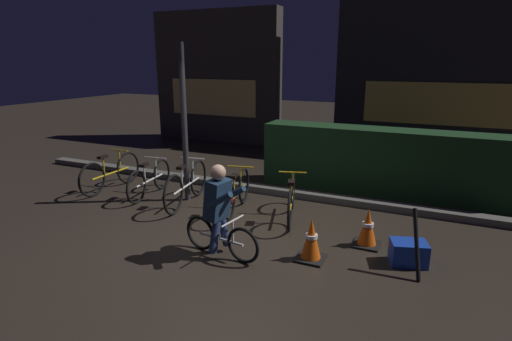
{
  "coord_description": "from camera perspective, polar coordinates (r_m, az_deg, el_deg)",
  "views": [
    {
      "loc": [
        2.64,
        -4.74,
        2.51
      ],
      "look_at": [
        0.2,
        0.6,
        0.9
      ],
      "focal_mm": 28.35,
      "sensor_mm": 36.0,
      "label": 1
    }
  ],
  "objects": [
    {
      "name": "street_post",
      "position": [
        7.3,
        -10.08,
        6.38
      ],
      "size": [
        0.1,
        0.1,
        2.8
      ],
      "primitive_type": "cylinder",
      "color": "#2D2D33",
      "rests_on": "ground"
    },
    {
      "name": "traffic_cone_near",
      "position": [
        5.32,
        7.8,
        -9.68
      ],
      "size": [
        0.36,
        0.36,
        0.57
      ],
      "color": "black",
      "rests_on": "ground"
    },
    {
      "name": "parked_bike_right_mid",
      "position": [
        6.57,
        5.01,
        -4.08
      ],
      "size": [
        0.55,
        1.53,
        0.73
      ],
      "rotation": [
        0.0,
        0.0,
        1.86
      ],
      "color": "black",
      "rests_on": "ground"
    },
    {
      "name": "storefront_left",
      "position": [
        12.98,
        -5.59,
        12.91
      ],
      "size": [
        4.18,
        0.54,
        3.97
      ],
      "color": "#383330",
      "rests_on": "ground"
    },
    {
      "name": "traffic_cone_far",
      "position": [
        5.86,
        15.47,
        -7.82
      ],
      "size": [
        0.36,
        0.36,
        0.54
      ],
      "color": "black",
      "rests_on": "ground"
    },
    {
      "name": "ground_plane",
      "position": [
        5.97,
        -4.2,
        -9.54
      ],
      "size": [
        40.0,
        40.0,
        0.0
      ],
      "primitive_type": "plane",
      "color": "#2D261E"
    },
    {
      "name": "blue_crate",
      "position": [
        5.57,
        20.7,
        -10.81
      ],
      "size": [
        0.51,
        0.44,
        0.3
      ],
      "primitive_type": "cube",
      "rotation": [
        0.0,
        0.0,
        0.3
      ],
      "color": "#193DB7",
      "rests_on": "ground"
    },
    {
      "name": "closed_umbrella",
      "position": [
        5.23,
        21.72,
        -9.62
      ],
      "size": [
        0.2,
        0.38,
        0.79
      ],
      "primitive_type": "cylinder",
      "rotation": [
        0.0,
        0.43,
        1.97
      ],
      "color": "black",
      "rests_on": "ground"
    },
    {
      "name": "storefront_right",
      "position": [
        11.94,
        25.46,
        13.77
      ],
      "size": [
        5.71,
        0.54,
        4.99
      ],
      "color": "#262328",
      "rests_on": "ground"
    },
    {
      "name": "parked_bike_center_right",
      "position": [
        6.82,
        -2.73,
        -3.23
      ],
      "size": [
        0.47,
        1.6,
        0.75
      ],
      "rotation": [
        0.0,
        0.0,
        1.78
      ],
      "color": "black",
      "rests_on": "ground"
    },
    {
      "name": "cyclist",
      "position": [
        5.27,
        -5.11,
        -5.62
      ],
      "size": [
        1.18,
        0.57,
        1.25
      ],
      "rotation": [
        0.0,
        0.0,
        -0.15
      ],
      "color": "black",
      "rests_on": "ground"
    },
    {
      "name": "parked_bike_leftmost",
      "position": [
        8.54,
        -19.79,
        -0.28
      ],
      "size": [
        0.46,
        1.65,
        0.76
      ],
      "rotation": [
        0.0,
        0.0,
        1.58
      ],
      "color": "black",
      "rests_on": "ground"
    },
    {
      "name": "parked_bike_center_left",
      "position": [
        7.3,
        -9.76,
        -2.02
      ],
      "size": [
        0.46,
        1.71,
        0.79
      ],
      "rotation": [
        0.0,
        0.0,
        1.73
      ],
      "color": "black",
      "rests_on": "ground"
    },
    {
      "name": "parked_bike_left_mid",
      "position": [
        7.92,
        -14.78,
        -1.24
      ],
      "size": [
        0.46,
        1.51,
        0.7
      ],
      "rotation": [
        0.0,
        0.0,
        1.7
      ],
      "color": "black",
      "rests_on": "ground"
    },
    {
      "name": "sidewalk_curb",
      "position": [
        7.82,
        3.54,
        -2.96
      ],
      "size": [
        12.0,
        0.24,
        0.12
      ],
      "primitive_type": "cube",
      "color": "#56544F",
      "rests_on": "ground"
    },
    {
      "name": "hedge_row",
      "position": [
        8.1,
        17.93,
        1.15
      ],
      "size": [
        4.8,
        0.7,
        1.26
      ],
      "primitive_type": "cube",
      "color": "#19381C",
      "rests_on": "ground"
    }
  ]
}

